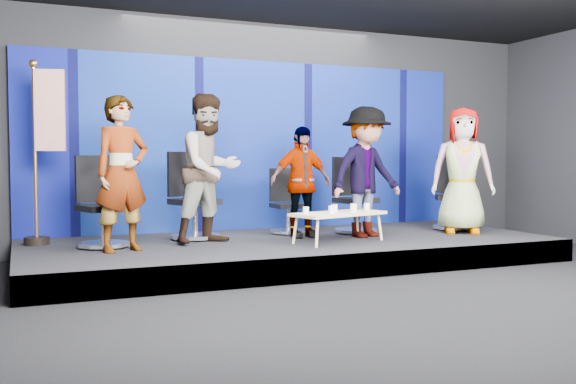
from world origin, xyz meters
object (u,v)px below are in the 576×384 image
at_px(mug_c, 334,208).
at_px(chair_c, 287,212).
at_px(chair_d, 353,208).
at_px(panelist_e, 462,170).
at_px(panelist_c, 301,182).
at_px(panelist_d, 366,172).
at_px(coffee_table, 338,215).
at_px(chair_a, 101,217).
at_px(chair_b, 192,210).
at_px(mug_b, 332,210).
at_px(flag_stand, 44,147).
at_px(chair_e, 453,205).
at_px(mug_e, 367,207).
at_px(panelist_a, 122,174).
at_px(panelist_b, 210,169).
at_px(mug_d, 354,208).
at_px(mug_a, 306,210).

bearing_deg(mug_c, chair_c, 99.94).
height_order(chair_d, panelist_e, panelist_e).
xyz_separation_m(panelist_c, panelist_d, (0.85, -0.33, 0.14)).
bearing_deg(coffee_table, chair_a, 166.12).
xyz_separation_m(chair_b, mug_b, (1.51, -1.20, 0.05)).
xyz_separation_m(mug_c, flag_stand, (-3.49, 1.19, 0.79)).
bearing_deg(chair_e, chair_d, -155.27).
bearing_deg(chair_b, panelist_c, -36.00).
relative_size(chair_a, mug_e, 12.00).
relative_size(chair_c, chair_d, 0.85).
relative_size(panelist_d, mug_e, 19.19).
distance_m(panelist_c, mug_b, 0.87).
bearing_deg(panelist_a, panelist_e, -19.25).
distance_m(panelist_a, mug_b, 2.63).
height_order(chair_a, mug_c, chair_a).
xyz_separation_m(panelist_b, chair_d, (2.25, 0.28, -0.59)).
relative_size(panelist_c, chair_e, 1.36).
xyz_separation_m(mug_c, mug_d, (0.26, -0.04, 0.00)).
relative_size(panelist_c, panelist_e, 0.84).
relative_size(panelist_e, flag_stand, 0.79).
bearing_deg(mug_b, chair_b, 141.64).
xyz_separation_m(mug_d, flag_stand, (-3.75, 1.23, 0.79)).
xyz_separation_m(panelist_b, panelist_c, (1.33, 0.11, -0.19)).
height_order(chair_e, mug_c, chair_e).
distance_m(mug_c, flag_stand, 3.77).
relative_size(panelist_c, mug_b, 15.89).
bearing_deg(mug_d, panelist_c, 124.33).
bearing_deg(flag_stand, mug_a, -6.67).
height_order(panelist_b, coffee_table, panelist_b).
bearing_deg(panelist_e, panelist_b, -154.92).
bearing_deg(mug_d, panelist_a, 175.21).
relative_size(chair_c, panelist_d, 0.52).
bearing_deg(chair_a, mug_e, -28.00).
relative_size(chair_d, flag_stand, 0.48).
distance_m(panelist_e, mug_a, 2.69).
xyz_separation_m(chair_d, coffee_table, (-0.69, -0.84, -0.01)).
xyz_separation_m(panelist_d, mug_d, (-0.39, -0.35, -0.46)).
bearing_deg(coffee_table, mug_c, 134.23).
distance_m(mug_b, mug_d, 0.41).
height_order(chair_a, coffee_table, chair_a).
xyz_separation_m(panelist_b, mug_b, (1.40, -0.70, -0.52)).
distance_m(coffee_table, mug_a, 0.51).
relative_size(panelist_a, chair_c, 1.93).
bearing_deg(chair_a, panelist_c, -19.74).
relative_size(chair_e, mug_e, 12.02).
relative_size(panelist_a, coffee_table, 1.33).
relative_size(chair_b, chair_c, 1.25).
bearing_deg(chair_d, panelist_c, 178.50).
xyz_separation_m(coffee_table, flag_stand, (-3.53, 1.23, 0.87)).
height_order(chair_b, panelist_e, panelist_e).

